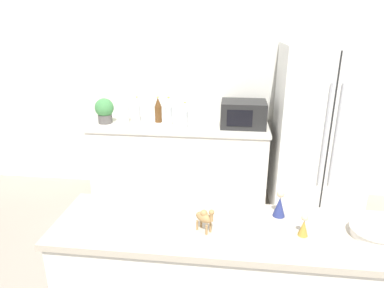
# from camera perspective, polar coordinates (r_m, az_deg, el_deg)

# --- Properties ---
(wall_back) EXTENTS (8.00, 0.06, 2.55)m
(wall_back) POSITION_cam_1_polar(r_m,az_deg,el_deg) (4.01, 5.11, 9.55)
(wall_back) COLOR silver
(wall_back) RESTS_ON ground_plane
(back_counter) EXTENTS (1.98, 0.63, 0.90)m
(back_counter) POSITION_cam_1_polar(r_m,az_deg,el_deg) (3.97, -2.08, -2.95)
(back_counter) COLOR silver
(back_counter) RESTS_ON ground_plane
(refrigerator) EXTENTS (0.89, 0.76, 1.78)m
(refrigerator) POSITION_cam_1_polar(r_m,az_deg,el_deg) (3.81, 20.49, 1.86)
(refrigerator) COLOR white
(refrigerator) RESTS_ON ground_plane
(potted_plant) EXTENTS (0.21, 0.21, 0.28)m
(potted_plant) POSITION_cam_1_polar(r_m,az_deg,el_deg) (3.97, -14.38, 5.51)
(potted_plant) COLOR #595451
(potted_plant) RESTS_ON back_counter
(paper_towel_roll) EXTENTS (0.11, 0.11, 0.24)m
(paper_towel_roll) POSITION_cam_1_polar(r_m,az_deg,el_deg) (3.93, -11.29, 5.18)
(paper_towel_roll) COLOR white
(paper_towel_roll) RESTS_ON back_counter
(microwave) EXTENTS (0.48, 0.37, 0.28)m
(microwave) POSITION_cam_1_polar(r_m,az_deg,el_deg) (3.76, 8.56, 4.98)
(microwave) COLOR black
(microwave) RESTS_ON back_counter
(back_bottle_0) EXTENTS (0.06, 0.06, 0.28)m
(back_bottle_0) POSITION_cam_1_polar(r_m,az_deg,el_deg) (3.68, -1.16, 4.78)
(back_bottle_0) COLOR #B2B7BC
(back_bottle_0) RESTS_ON back_counter
(back_bottle_1) EXTENTS (0.08, 0.08, 0.29)m
(back_bottle_1) POSITION_cam_1_polar(r_m,az_deg,el_deg) (3.91, -5.66, 5.65)
(back_bottle_1) COLOR brown
(back_bottle_1) RESTS_ON back_counter
(back_bottle_2) EXTENTS (0.08, 0.08, 0.32)m
(back_bottle_2) POSITION_cam_1_polar(r_m,az_deg,el_deg) (3.76, -3.87, 5.35)
(back_bottle_2) COLOR #B2B7BC
(back_bottle_2) RESTS_ON back_counter
(back_bottle_3) EXTENTS (0.07, 0.07, 0.28)m
(back_bottle_3) POSITION_cam_1_polar(r_m,az_deg,el_deg) (3.98, -9.08, 5.70)
(back_bottle_3) COLOR #B2B7BC
(back_bottle_3) RESTS_ON back_counter
(fruit_bowl) EXTENTS (0.24, 0.24, 0.05)m
(fruit_bowl) POSITION_cam_1_polar(r_m,az_deg,el_deg) (1.99, 28.13, -12.70)
(fruit_bowl) COLOR white
(fruit_bowl) RESTS_ON bar_counter
(camel_figurine) EXTENTS (0.11, 0.10, 0.14)m
(camel_figurine) POSITION_cam_1_polar(r_m,az_deg,el_deg) (1.77, 2.12, -12.08)
(camel_figurine) COLOR #A87F4C
(camel_figurine) RESTS_ON bar_counter
(wise_man_figurine_blue) EXTENTS (0.05, 0.05, 0.12)m
(wise_man_figurine_blue) POSITION_cam_1_polar(r_m,az_deg,el_deg) (1.85, 18.10, -12.96)
(wise_man_figurine_blue) COLOR #B28933
(wise_man_figurine_blue) RESTS_ON bar_counter
(wise_man_figurine_crimson) EXTENTS (0.07, 0.07, 0.16)m
(wise_man_figurine_crimson) POSITION_cam_1_polar(r_m,az_deg,el_deg) (1.97, 14.39, -9.80)
(wise_man_figurine_crimson) COLOR navy
(wise_man_figurine_crimson) RESTS_ON bar_counter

